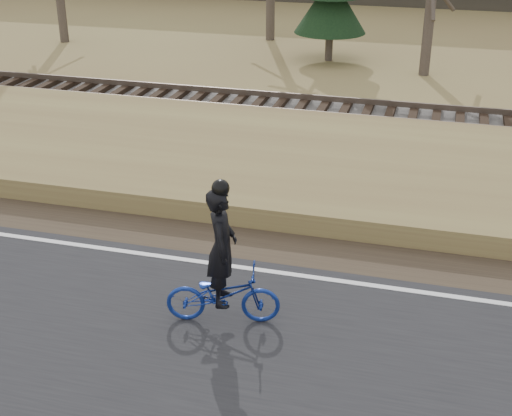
# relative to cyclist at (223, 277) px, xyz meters

# --- Properties ---
(ballast) EXTENTS (120.00, 3.00, 0.45)m
(ballast) POSITION_rel_cyclist_xyz_m (4.57, 9.41, -0.61)
(ballast) COLOR slate
(ballast) RESTS_ON ground
(railroad) EXTENTS (120.00, 2.40, 0.29)m
(railroad) POSITION_rel_cyclist_xyz_m (4.57, 9.41, -0.31)
(railroad) COLOR black
(railroad) RESTS_ON ballast
(cyclist) EXTENTS (1.82, 0.97, 2.35)m
(cyclist) POSITION_rel_cyclist_xyz_m (0.00, 0.00, 0.00)
(cyclist) COLOR navy
(cyclist) RESTS_ON road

